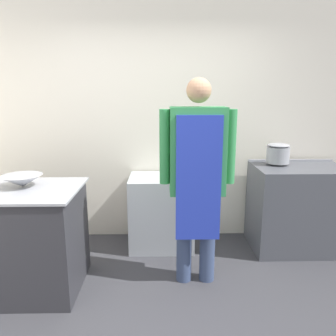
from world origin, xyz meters
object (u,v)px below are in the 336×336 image
(mixing_bowl, at_px, (22,181))
(stock_pot, at_px, (278,153))
(stove, at_px, (298,208))
(person_cook, at_px, (197,170))
(fridge_unit, at_px, (162,212))

(mixing_bowl, distance_m, stock_pot, 2.62)
(stove, height_order, person_cook, person_cook)
(stove, xyz_separation_m, person_cook, (-1.20, -0.65, 0.59))
(stove, distance_m, stock_pot, 0.65)
(person_cook, relative_size, mixing_bowl, 5.34)
(fridge_unit, height_order, person_cook, person_cook)
(fridge_unit, relative_size, mixing_bowl, 2.35)
(fridge_unit, xyz_separation_m, person_cook, (0.31, -0.73, 0.65))
(mixing_bowl, height_order, stock_pot, stock_pot)
(person_cook, xyz_separation_m, stock_pot, (0.98, 0.77, 0.01))
(fridge_unit, height_order, mixing_bowl, mixing_bowl)
(person_cook, bearing_deg, fridge_unit, 113.33)
(person_cook, bearing_deg, stove, 28.51)
(person_cook, height_order, mixing_bowl, person_cook)
(fridge_unit, distance_m, person_cook, 1.03)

